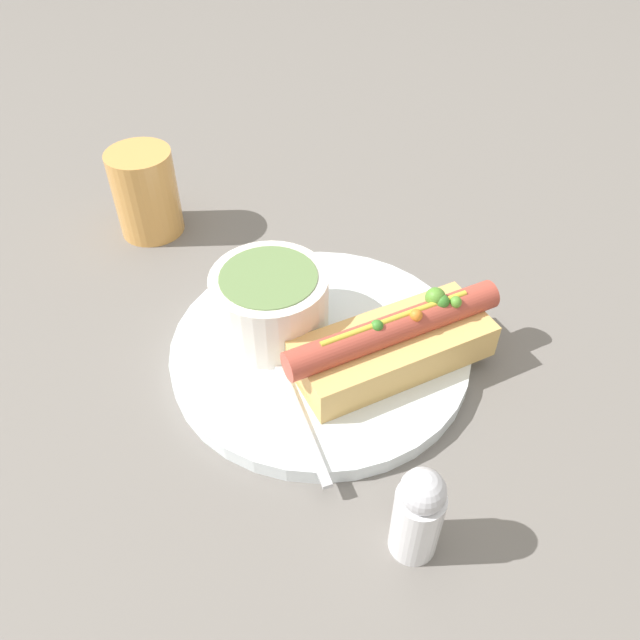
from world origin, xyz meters
name	(u,v)px	position (x,y,z in m)	size (l,w,h in m)	color
ground_plane	(320,355)	(0.00, 0.00, 0.00)	(4.00, 4.00, 0.00)	slate
dinner_plate	(320,349)	(0.00, 0.00, 0.01)	(0.26, 0.26, 0.01)	white
hot_dog	(394,342)	(0.02, -0.06, 0.04)	(0.18, 0.14, 0.06)	#DBAD60
soup_bowl	(270,300)	(-0.01, 0.05, 0.05)	(0.10, 0.10, 0.06)	silver
spoon	(277,360)	(-0.04, 0.02, 0.02)	(0.12, 0.15, 0.01)	#B7B7BC
drinking_glass	(146,193)	(0.06, 0.26, 0.05)	(0.07, 0.07, 0.09)	#D8994C
salt_shaker	(418,514)	(-0.11, -0.15, 0.04)	(0.03, 0.03, 0.08)	silver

